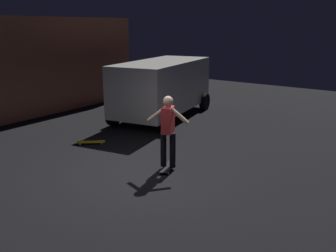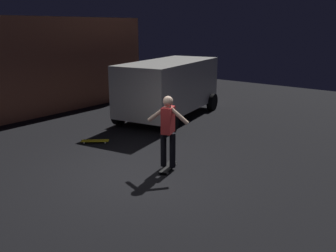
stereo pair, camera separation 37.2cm
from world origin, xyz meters
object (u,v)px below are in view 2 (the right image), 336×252
at_px(parked_van, 169,86).
at_px(skater, 168,127).
at_px(skateboard_ridden, 168,167).
at_px(skateboard_spare, 95,141).

height_order(parked_van, skater, parked_van).
bearing_deg(skateboard_ridden, parked_van, 38.06).
xyz_separation_m(skateboard_ridden, skater, (0.00, 0.00, 0.98)).
height_order(skateboard_ridden, skater, skater).
distance_m(skateboard_ridden, skateboard_spare, 2.87).
bearing_deg(parked_van, skateboard_ridden, -141.94).
distance_m(parked_van, skateboard_ridden, 5.11).
bearing_deg(parked_van, skater, -141.94).
height_order(skateboard_ridden, skateboard_spare, same).
relative_size(parked_van, skateboard_ridden, 6.08).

